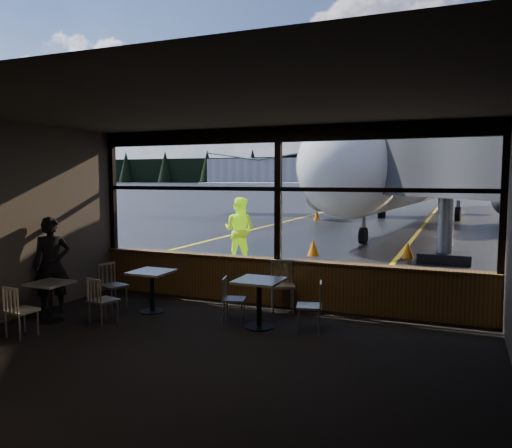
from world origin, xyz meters
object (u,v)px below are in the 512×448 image
Objects in this scene: cafe_table_mid at (152,292)px; chair_mid_s at (103,301)px; chair_near_w at (234,300)px; ground_crew at (239,230)px; cone_wing at (317,215)px; chair_mid_w at (113,286)px; chair_left_s at (22,311)px; cafe_table_near at (259,304)px; jet_bridge at (474,182)px; cone_nose at (408,250)px; airliner at (418,129)px; chair_near_n at (282,286)px; cone_extra at (313,247)px; chair_near_e at (309,307)px; cafe_table_left at (51,302)px; passenger at (52,265)px.

chair_mid_s reaches higher than cafe_table_mid.
ground_crew is (-2.41, 5.55, 0.58)m from chair_near_w.
chair_mid_s is at bearing -83.84° from cone_wing.
chair_mid_w is 1.96m from chair_left_s.
cafe_table_near is at bearing 33.24° from chair_mid_s.
jet_bridge is 12.91× the size of chair_mid_s.
cone_nose is at bearing -145.60° from ground_crew.
airliner is 3.20× the size of jet_bridge.
cafe_table_near is 6.44m from ground_crew.
cone_extra is at bearing -102.61° from chair_near_n.
chair_near_e is at bearing -74.84° from cone_wing.
airliner reaches higher than cafe_table_left.
chair_near_n is at bearing -86.73° from airliner.
cafe_table_near is 0.46× the size of passenger.
jet_bridge reaches higher than ground_crew.
chair_mid_s reaches higher than cone_wing.
ground_crew is at bearing 39.71° from passenger.
cone_wing is (-2.68, 21.18, -0.12)m from cafe_table_mid.
airliner is at bearing 82.90° from cone_extra.
chair_mid_w is at bearing -102.38° from cone_extra.
cafe_table_left reaches higher than cone_wing.
chair_mid_w is 1.18m from passenger.
cone_nose is (4.53, 2.78, -0.72)m from ground_crew.
ground_crew is at bearing 97.32° from cafe_table_mid.
ground_crew is at bearing 85.19° from cafe_table_left.
jet_bridge is 13.92× the size of cafe_table_mid.
chair_mid_s and chair_left_s have the same top height.
chair_near_e is at bearing 72.47° from chair_near_w.
jet_bridge reaches higher than chair_near_w.
cone_wing is (-4.38, 21.17, -0.12)m from chair_near_w.
chair_mid_s is at bearing -105.76° from cafe_table_mid.
passenger is 21.94m from cone_wing.
ground_crew is (0.98, 6.29, 0.07)m from passenger.
chair_near_w is (2.98, 1.21, 0.04)m from cafe_table_left.
cone_extra is at bearing 83.31° from cafe_table_mid.
cafe_table_left is 9.24m from cone_extra.
chair_mid_w is 0.46× the size of ground_crew.
jet_bridge is 6.08× the size of passenger.
chair_left_s is at bearing -113.09° from chair_mid_s.
cafe_table_left is 10.81m from cone_nose.
cafe_table_left is 0.36× the size of ground_crew.
passenger is 10.63m from cone_nose.
cone_nose is at bearing 151.02° from chair_near_w.
cafe_table_near is at bearing 65.70° from chair_near_n.
chair_mid_s reaches higher than cafe_table_left.
chair_mid_w is at bearing -102.40° from chair_near_w.
cone_extra is (1.20, 8.79, -0.16)m from chair_mid_s.
chair_left_s is at bearing 7.48° from chair_mid_w.
cafe_table_near is 1.05× the size of cafe_table_mid.
passenger is (-0.88, -0.64, 0.46)m from chair_mid_w.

